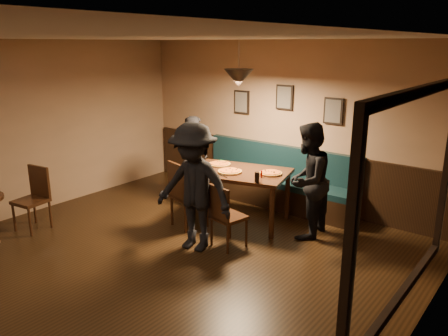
% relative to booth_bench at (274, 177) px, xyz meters
% --- Properties ---
extents(floor, '(7.00, 7.00, 0.00)m').
position_rel_booth_bench_xyz_m(floor, '(0.00, -3.20, -0.50)').
color(floor, black).
rests_on(floor, ground).
extents(ceiling, '(7.00, 7.00, 0.00)m').
position_rel_booth_bench_xyz_m(ceiling, '(0.00, -3.20, 2.30)').
color(ceiling, silver).
rests_on(ceiling, ground).
extents(wall_back, '(6.00, 0.00, 6.00)m').
position_rel_booth_bench_xyz_m(wall_back, '(0.00, 0.30, 0.90)').
color(wall_back, '#8C704F').
rests_on(wall_back, ground).
extents(wall_right, '(0.00, 7.00, 7.00)m').
position_rel_booth_bench_xyz_m(wall_right, '(3.00, -3.20, 0.90)').
color(wall_right, '#8C704F').
rests_on(wall_right, ground).
extents(wainscot, '(5.88, 0.06, 1.00)m').
position_rel_booth_bench_xyz_m(wainscot, '(0.00, 0.27, 0.00)').
color(wainscot, black).
rests_on(wainscot, ground).
extents(booth_bench, '(3.00, 0.60, 1.00)m').
position_rel_booth_bench_xyz_m(booth_bench, '(0.00, 0.00, 0.00)').
color(booth_bench, '#0F232D').
rests_on(booth_bench, ground).
extents(window_frame, '(0.06, 2.56, 1.86)m').
position_rel_booth_bench_xyz_m(window_frame, '(2.96, -2.70, 1.00)').
color(window_frame, black).
rests_on(window_frame, wall_right).
extents(window_glass, '(0.00, 2.40, 2.40)m').
position_rel_booth_bench_xyz_m(window_glass, '(2.93, -2.70, 1.00)').
color(window_glass, black).
rests_on(window_glass, wall_right).
extents(picture_left, '(0.32, 0.04, 0.42)m').
position_rel_booth_bench_xyz_m(picture_left, '(-0.90, 0.27, 1.20)').
color(picture_left, black).
rests_on(picture_left, wall_back).
extents(picture_center, '(0.32, 0.04, 0.42)m').
position_rel_booth_bench_xyz_m(picture_center, '(0.00, 0.27, 1.35)').
color(picture_center, black).
rests_on(picture_center, wall_back).
extents(picture_right, '(0.32, 0.04, 0.42)m').
position_rel_booth_bench_xyz_m(picture_right, '(0.90, 0.27, 1.20)').
color(picture_right, black).
rests_on(picture_right, wall_back).
extents(pendant_lamp, '(0.44, 0.44, 0.25)m').
position_rel_booth_bench_xyz_m(pendant_lamp, '(-0.05, -0.99, 1.75)').
color(pendant_lamp, black).
rests_on(pendant_lamp, ceiling).
extents(dining_table, '(1.75, 1.36, 0.83)m').
position_rel_booth_bench_xyz_m(dining_table, '(-0.05, -0.99, -0.09)').
color(dining_table, '#331B0E').
rests_on(dining_table, floor).
extents(chair_near_left, '(0.56, 0.56, 1.03)m').
position_rel_booth_bench_xyz_m(chair_near_left, '(-0.51, -1.62, 0.02)').
color(chair_near_left, black).
rests_on(chair_near_left, floor).
extents(chair_near_right, '(0.47, 0.47, 0.91)m').
position_rel_booth_bench_xyz_m(chair_near_right, '(0.41, -1.80, -0.05)').
color(chair_near_right, black).
rests_on(chair_near_right, floor).
extents(diner_left, '(0.56, 0.67, 1.57)m').
position_rel_booth_bench_xyz_m(diner_left, '(-1.04, -0.84, 0.28)').
color(diner_left, black).
rests_on(diner_left, floor).
extents(diner_right, '(0.71, 0.87, 1.68)m').
position_rel_booth_bench_xyz_m(diner_right, '(1.07, -0.83, 0.34)').
color(diner_right, black).
rests_on(diner_right, floor).
extents(diner_front, '(1.22, 0.83, 1.76)m').
position_rel_booth_bench_xyz_m(diner_front, '(0.07, -2.14, 0.38)').
color(diner_front, black).
rests_on(diner_front, floor).
extents(pizza_a, '(0.43, 0.43, 0.04)m').
position_rel_booth_bench_xyz_m(pizza_a, '(-0.47, -0.91, 0.35)').
color(pizza_a, orange).
rests_on(pizza_a, dining_table).
extents(pizza_b, '(0.43, 0.43, 0.04)m').
position_rel_booth_bench_xyz_m(pizza_b, '(-0.08, -1.15, 0.35)').
color(pizza_b, orange).
rests_on(pizza_b, dining_table).
extents(pizza_c, '(0.41, 0.41, 0.04)m').
position_rel_booth_bench_xyz_m(pizza_c, '(0.46, -0.83, 0.35)').
color(pizza_c, orange).
rests_on(pizza_c, dining_table).
extents(soda_glass, '(0.09, 0.09, 0.15)m').
position_rel_booth_bench_xyz_m(soda_glass, '(0.51, -1.29, 0.40)').
color(soda_glass, black).
rests_on(soda_glass, dining_table).
extents(tabasco_bottle, '(0.04, 0.04, 0.12)m').
position_rel_booth_bench_xyz_m(tabasco_bottle, '(0.44, -1.06, 0.39)').
color(tabasco_bottle, '#951004').
rests_on(tabasco_bottle, dining_table).
extents(napkin_a, '(0.14, 0.14, 0.01)m').
position_rel_booth_bench_xyz_m(napkin_a, '(-0.61, -0.71, 0.33)').
color(napkin_a, '#1B652B').
rests_on(napkin_a, dining_table).
extents(napkin_b, '(0.22, 0.22, 0.01)m').
position_rel_booth_bench_xyz_m(napkin_b, '(-0.57, -1.29, 0.33)').
color(napkin_b, '#227F31').
rests_on(napkin_b, dining_table).
extents(cutlery_set, '(0.20, 0.07, 0.00)m').
position_rel_booth_bench_xyz_m(cutlery_set, '(-0.11, -1.37, 0.33)').
color(cutlery_set, silver).
rests_on(cutlery_set, dining_table).
extents(cafe_chair_far, '(0.48, 0.48, 0.96)m').
position_rel_booth_bench_xyz_m(cafe_chair_far, '(-2.28, -3.19, -0.02)').
color(cafe_chair_far, black).
rests_on(cafe_chair_far, floor).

